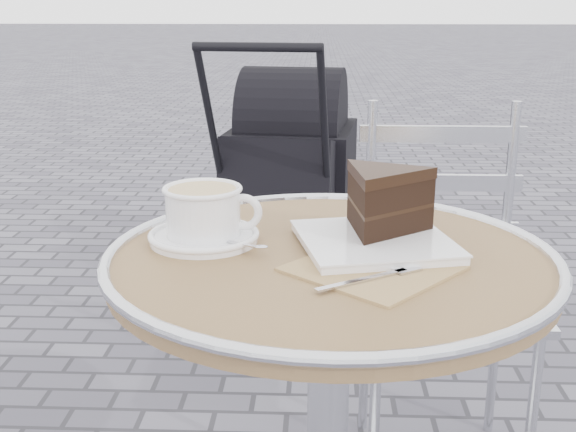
{
  "coord_description": "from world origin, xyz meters",
  "views": [
    {
      "loc": [
        -0.02,
        -1.08,
        1.11
      ],
      "look_at": [
        -0.07,
        0.05,
        0.78
      ],
      "focal_mm": 45.0,
      "sensor_mm": 36.0,
      "label": 1
    }
  ],
  "objects_px": {
    "cafe_table": "(329,348)",
    "cake_plate_set": "(381,210)",
    "cappuccino_set": "(205,218)",
    "baby_stroller": "(289,175)",
    "bistro_chair": "(441,246)"
  },
  "relations": [
    {
      "from": "cafe_table",
      "to": "cake_plate_set",
      "type": "xyz_separation_m",
      "value": [
        0.08,
        0.06,
        0.22
      ]
    },
    {
      "from": "cappuccino_set",
      "to": "baby_stroller",
      "type": "distance_m",
      "value": 1.72
    },
    {
      "from": "cafe_table",
      "to": "cappuccino_set",
      "type": "height_order",
      "value": "cappuccino_set"
    },
    {
      "from": "cafe_table",
      "to": "cappuccino_set",
      "type": "relative_size",
      "value": 3.79
    },
    {
      "from": "baby_stroller",
      "to": "cappuccino_set",
      "type": "bearing_deg",
      "value": -85.13
    },
    {
      "from": "cake_plate_set",
      "to": "bistro_chair",
      "type": "bearing_deg",
      "value": 56.3
    },
    {
      "from": "cafe_table",
      "to": "cake_plate_set",
      "type": "bearing_deg",
      "value": 36.42
    },
    {
      "from": "cafe_table",
      "to": "baby_stroller",
      "type": "xyz_separation_m",
      "value": [
        -0.14,
        1.75,
        -0.12
      ]
    },
    {
      "from": "bistro_chair",
      "to": "cappuccino_set",
      "type": "bearing_deg",
      "value": -132.89
    },
    {
      "from": "cafe_table",
      "to": "cappuccino_set",
      "type": "bearing_deg",
      "value": 164.95
    },
    {
      "from": "cappuccino_set",
      "to": "bistro_chair",
      "type": "xyz_separation_m",
      "value": [
        0.49,
        0.52,
        -0.22
      ]
    },
    {
      "from": "cappuccino_set",
      "to": "baby_stroller",
      "type": "height_order",
      "value": "baby_stroller"
    },
    {
      "from": "cafe_table",
      "to": "bistro_chair",
      "type": "height_order",
      "value": "bistro_chair"
    },
    {
      "from": "cafe_table",
      "to": "baby_stroller",
      "type": "relative_size",
      "value": 0.74
    },
    {
      "from": "cafe_table",
      "to": "bistro_chair",
      "type": "xyz_separation_m",
      "value": [
        0.28,
        0.58,
        -0.02
      ]
    }
  ]
}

